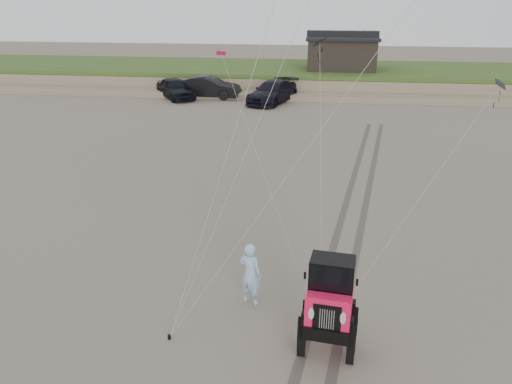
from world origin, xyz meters
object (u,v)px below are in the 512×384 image
Objects in this scene: truck_b at (209,87)px; man at (250,274)px; cabin at (342,52)px; truck_a at (176,88)px; truck_c at (273,92)px; jeep at (329,317)px.

man reaches higher than truck_b.
man is at bearing -95.08° from cabin.
cabin is 1.29× the size of truck_a.
truck_c is 30.08m from jeep.
jeep is 2.78m from man.
truck_c reaches higher than truck_a.
man is (7.81, -29.27, 0.04)m from truck_b.
jeep reaches higher than man.
truck_a is 2.70× the size of man.
truck_b is at bearing -149.13° from cabin.
man is at bearing 146.55° from jeep.
truck_a is at bearing -164.76° from truck_c.
jeep is (9.94, -31.06, 0.09)m from truck_b.
truck_c is at bearing -124.84° from cabin.
truck_b is 30.29m from man.
truck_b is at bearing -52.07° from man.
truck_a is 0.95× the size of jeep.
truck_b is at bearing 114.36° from jeep.
truck_b is at bearing -173.42° from truck_c.
jeep is at bearing -104.91° from truck_a.
truck_a is 0.84× the size of truck_c.
cabin is 37.71m from jeep.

